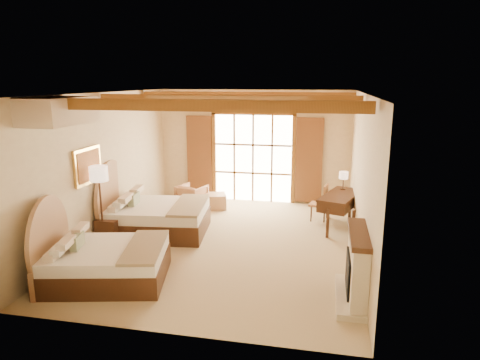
% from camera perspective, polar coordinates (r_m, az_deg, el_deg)
% --- Properties ---
extents(floor, '(7.00, 7.00, 0.00)m').
position_cam_1_polar(floor, '(9.42, -1.88, -8.36)').
color(floor, tan).
rests_on(floor, ground).
extents(wall_back, '(5.50, 0.00, 5.50)m').
position_cam_1_polar(wall_back, '(12.33, 1.80, 4.51)').
color(wall_back, beige).
rests_on(wall_back, ground).
extents(wall_left, '(0.00, 7.00, 7.00)m').
position_cam_1_polar(wall_left, '(9.95, -17.57, 1.80)').
color(wall_left, beige).
rests_on(wall_left, ground).
extents(wall_right, '(0.00, 7.00, 7.00)m').
position_cam_1_polar(wall_right, '(8.75, 15.85, 0.42)').
color(wall_right, beige).
rests_on(wall_right, ground).
extents(ceiling, '(7.00, 7.00, 0.00)m').
position_cam_1_polar(ceiling, '(8.77, -2.04, 11.49)').
color(ceiling, '#AE6733').
rests_on(ceiling, ground).
extents(ceiling_beams, '(5.39, 4.60, 0.18)m').
position_cam_1_polar(ceiling_beams, '(8.77, -2.04, 10.71)').
color(ceiling_beams, brown).
rests_on(ceiling_beams, ceiling).
extents(french_doors, '(3.95, 0.08, 2.60)m').
position_cam_1_polar(french_doors, '(12.33, 1.74, 2.86)').
color(french_doors, white).
rests_on(french_doors, ground).
extents(fireplace, '(0.46, 1.40, 1.16)m').
position_cam_1_polar(fireplace, '(7.18, 15.21, -11.53)').
color(fireplace, beige).
rests_on(fireplace, ground).
extents(painting, '(0.06, 0.95, 0.75)m').
position_cam_1_polar(painting, '(9.26, -19.60, 1.79)').
color(painting, '#E8B554').
rests_on(painting, wall_left).
extents(canopy_valance, '(0.70, 1.40, 0.45)m').
position_cam_1_polar(canopy_valance, '(7.90, -23.00, 8.48)').
color(canopy_valance, beige).
rests_on(canopy_valance, ceiling).
extents(bed_near, '(2.35, 1.94, 1.34)m').
position_cam_1_polar(bed_near, '(8.04, -18.40, -9.83)').
color(bed_near, '#422417').
rests_on(bed_near, floor).
extents(bed_far, '(2.43, 1.94, 1.48)m').
position_cam_1_polar(bed_far, '(10.11, -11.88, -4.44)').
color(bed_far, '#422417').
rests_on(bed_far, floor).
extents(nightstand, '(0.49, 0.49, 0.57)m').
position_cam_1_polar(nightstand, '(9.70, -16.93, -6.49)').
color(nightstand, '#422417').
rests_on(nightstand, floor).
extents(floor_lamp, '(0.37, 0.37, 1.75)m').
position_cam_1_polar(floor_lamp, '(9.24, -18.29, 0.17)').
color(floor_lamp, '#3D261B').
rests_on(floor_lamp, floor).
extents(armchair, '(0.87, 0.88, 0.65)m').
position_cam_1_polar(armchair, '(11.92, -6.42, -2.15)').
color(armchair, '#A46C45').
rests_on(armchair, floor).
extents(ottoman, '(0.70, 0.70, 0.40)m').
position_cam_1_polar(ottoman, '(11.83, -3.28, -2.83)').
color(ottoman, '#AB7659').
rests_on(ottoman, floor).
extents(desk, '(1.12, 1.68, 0.83)m').
position_cam_1_polar(desk, '(10.46, 13.16, -3.90)').
color(desk, '#422417').
rests_on(desk, floor).
extents(desk_chair, '(0.48, 0.48, 0.93)m').
position_cam_1_polar(desk_chair, '(10.98, 10.47, -3.83)').
color(desk_chair, '#AF7B47').
rests_on(desk_chair, floor).
extents(desk_lamp, '(0.22, 0.22, 0.44)m').
position_cam_1_polar(desk_lamp, '(10.75, 13.64, 0.52)').
color(desk_lamp, '#3D261B').
rests_on(desk_lamp, desk).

